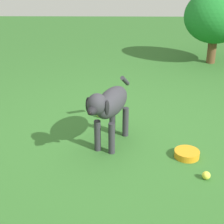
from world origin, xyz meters
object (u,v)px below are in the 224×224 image
at_px(tennis_ball_0, 99,114).
at_px(tennis_ball_2, 116,106).
at_px(water_bowl, 187,154).
at_px(dog, 110,105).
at_px(tennis_ball_1, 206,175).

height_order(tennis_ball_0, tennis_ball_2, same).
xyz_separation_m(tennis_ball_0, water_bowl, (0.80, -0.81, -0.00)).
distance_m(dog, tennis_ball_1, 1.01).
height_order(tennis_ball_1, water_bowl, tennis_ball_1).
bearing_deg(dog, tennis_ball_2, -162.33).
bearing_deg(tennis_ball_1, tennis_ball_0, 128.19).
bearing_deg(tennis_ball_1, water_bowl, 105.91).
bearing_deg(tennis_ball_0, tennis_ball_1, -51.81).
distance_m(tennis_ball_1, water_bowl, 0.34).
distance_m(dog, tennis_ball_2, 0.91).
bearing_deg(tennis_ball_0, tennis_ball_2, 51.50).
distance_m(tennis_ball_2, water_bowl, 1.21).
relative_size(dog, tennis_ball_1, 13.00).
xyz_separation_m(tennis_ball_0, tennis_ball_1, (0.90, -1.14, 0.00)).
xyz_separation_m(tennis_ball_2, water_bowl, (0.63, -1.04, -0.00)).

